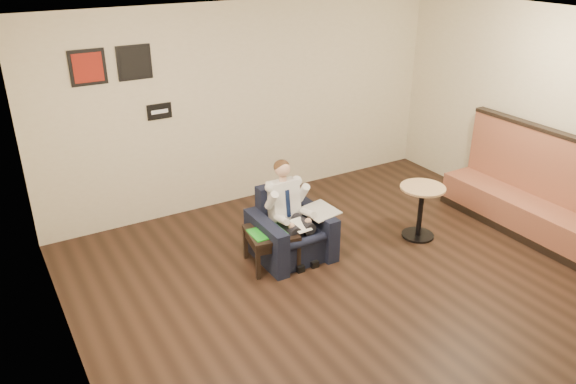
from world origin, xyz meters
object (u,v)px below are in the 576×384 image
green_folder (269,232)px  banquette (537,187)px  armchair (291,225)px  smartphone (271,224)px  seated_man (296,218)px  side_table (271,248)px  coffee_mug (282,220)px  cafe_table (420,212)px

green_folder → banquette: size_ratio=0.17×
green_folder → banquette: banquette is taller
armchair → smartphone: size_ratio=6.07×
seated_man → side_table: (-0.30, 0.05, -0.34)m
side_table → coffee_mug: coffee_mug is taller
green_folder → smartphone: (0.11, 0.16, -0.00)m
coffee_mug → banquette: banquette is taller
green_folder → smartphone: bearing=56.2°
seated_man → green_folder: 0.36m
seated_man → cafe_table: 1.70m
banquette → smartphone: bearing=159.6°
green_folder → coffee_mug: bearing=23.9°
armchair → smartphone: 0.25m
armchair → green_folder: bearing=-168.1°
armchair → smartphone: (-0.23, 0.09, 0.04)m
armchair → seated_man: (-0.00, -0.11, 0.15)m
green_folder → cafe_table: cafe_table is taller
armchair → green_folder: (-0.34, -0.07, 0.04)m
banquette → armchair: bearing=159.8°
armchair → coffee_mug: armchair is taller
banquette → cafe_table: bearing=153.0°
green_folder → banquette: (3.31, -1.03, 0.21)m
coffee_mug → green_folder: bearing=-156.1°
coffee_mug → smartphone: size_ratio=0.68×
banquette → side_table: bearing=162.4°
armchair → green_folder: size_ratio=1.89×
green_folder → banquette: 3.47m
green_folder → coffee_mug: (0.23, 0.10, 0.04)m
coffee_mug → banquette: bearing=-20.1°
side_table → coffee_mug: 0.35m
armchair → banquette: bearing=-20.1°
coffee_mug → armchair: bearing=-16.1°
armchair → banquette: (2.97, -1.10, 0.25)m
smartphone → green_folder: bearing=-104.0°
green_folder → smartphone: green_folder is taller
armchair → coffee_mug: (-0.11, 0.03, 0.09)m
seated_man → smartphone: (-0.23, 0.20, -0.11)m
green_folder → coffee_mug: coffee_mug is taller
seated_man → side_table: bearing=170.7°
green_folder → armchair: bearing=11.8°
armchair → cafe_table: bearing=-14.3°
seated_man → cafe_table: bearing=-10.7°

